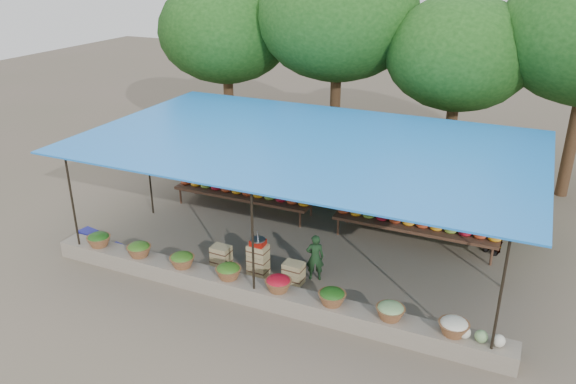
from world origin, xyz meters
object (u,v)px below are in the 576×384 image
at_px(vendor_seated, 315,257).
at_px(blue_crate_front, 118,253).
at_px(blue_crate_back, 89,235).
at_px(crate_counter, 257,262).
at_px(weighing_scale, 258,242).

height_order(vendor_seated, blue_crate_front, vendor_seated).
distance_m(vendor_seated, blue_crate_back, 6.15).
bearing_deg(vendor_seated, blue_crate_front, -9.46).
bearing_deg(crate_counter, weighing_scale, -0.00).
bearing_deg(blue_crate_front, weighing_scale, 24.51).
bearing_deg(blue_crate_front, blue_crate_back, 171.73).
bearing_deg(crate_counter, blue_crate_front, -166.90).
bearing_deg(vendor_seated, crate_counter, -7.96).
xyz_separation_m(vendor_seated, blue_crate_front, (-4.73, -1.15, -0.40)).
bearing_deg(blue_crate_back, weighing_scale, 14.25).
bearing_deg(blue_crate_front, vendor_seated, 25.20).
height_order(crate_counter, blue_crate_back, crate_counter).
relative_size(crate_counter, vendor_seated, 2.09).
xyz_separation_m(blue_crate_front, blue_crate_back, (-1.37, 0.49, -0.03)).
distance_m(crate_counter, blue_crate_back, 4.81).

